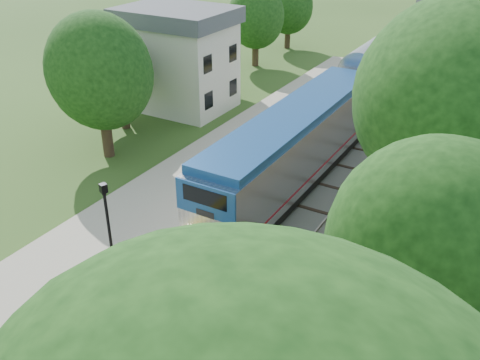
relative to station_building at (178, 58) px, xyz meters
The scene contains 9 objects.
trackbed 34.24m from the station_building, 61.93° to the left, with size 9.50×170.00×0.28m.
platform 16.99m from the station_building, 57.86° to the right, with size 6.40×68.00×0.38m, color #ADA08C.
yellow_stripe 18.58m from the station_building, 50.24° to the right, with size 0.55×68.00×0.01m, color gold.
station_building is the anchor object (origin of this frame).
signal_gantry 29.94m from the station_building, 56.62° to the left, with size 8.40×0.38×6.20m.
trees_behind_platform 9.76m from the station_building, 73.13° to the right, with size 7.82×53.32×7.21m.
train 46.96m from the station_building, 72.65° to the left, with size 3.15×126.25×4.63m.
lamppost_far 22.54m from the station_building, 61.88° to the right, with size 0.44×0.44×4.44m.
signal_farside 21.03m from the station_building, 16.16° to the right, with size 0.38×0.30×6.94m.
Camera 1 is at (11.56, -3.96, 15.54)m, focal length 40.00 mm.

